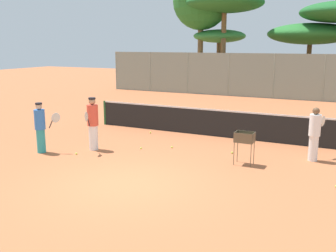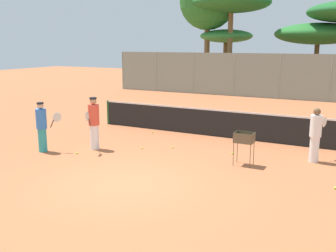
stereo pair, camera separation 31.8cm
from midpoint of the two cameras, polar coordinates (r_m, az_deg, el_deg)
name	(u,v)px [view 1 (the left image)]	position (r m, az deg, el deg)	size (l,w,h in m)	color
ground_plane	(125,184)	(10.31, -7.09, -8.38)	(80.00, 80.00, 0.00)	#B7663D
tennis_net	(209,122)	(15.42, 5.39, 0.62)	(9.99, 0.10, 1.07)	#26592D
back_fence	(274,76)	(26.69, 14.78, 7.00)	(24.67, 0.08, 2.93)	gray
tree_0	(225,4)	(30.97, 7.90, 17.18)	(5.89, 5.89, 7.27)	brown
tree_1	(310,34)	(31.55, 19.69, 12.45)	(6.25, 6.25, 5.04)	brown
tree_3	(219,37)	(32.58, 7.20, 12.69)	(4.19, 4.19, 4.66)	brown
tree_4	(201,2)	(32.16, 4.53, 17.53)	(4.41, 4.41, 8.99)	brown
player_white_outfit	(40,127)	(13.62, -18.66, -0.13)	(0.82, 0.52, 1.67)	teal
player_red_cap	(93,123)	(13.50, -11.52, 0.43)	(0.41, 0.91, 1.79)	white
player_yellow_shirt	(315,134)	(12.75, 19.83, -1.04)	(0.43, 0.86, 1.67)	white
ball_cart	(244,140)	(11.83, 10.27, -1.98)	(0.56, 0.41, 0.99)	brown
tennis_ball_0	(172,147)	(13.64, -0.10, -3.08)	(0.07, 0.07, 0.07)	#D1E54C
tennis_ball_1	(76,154)	(13.23, -13.84, -3.91)	(0.07, 0.07, 0.07)	#D1E54C
tennis_ball_2	(232,153)	(13.11, 8.59, -3.84)	(0.07, 0.07, 0.07)	#D1E54C
tennis_ball_3	(150,133)	(15.88, -3.14, -0.95)	(0.07, 0.07, 0.07)	#D1E54C
tennis_ball_4	(336,186)	(10.80, 22.47, -8.09)	(0.07, 0.07, 0.07)	#D1E54C
tennis_ball_5	(141,148)	(13.55, -4.62, -3.22)	(0.07, 0.07, 0.07)	#D1E54C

